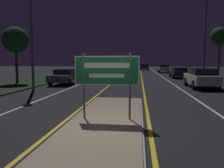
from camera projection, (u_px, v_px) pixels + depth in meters
ground_plane at (104, 127)px, 6.88m from camera, size 160.00×160.00×0.00m
median_island at (107, 120)px, 7.55m from camera, size 2.50×8.82×0.10m
verge_left at (55, 77)px, 27.77m from camera, size 5.00×100.00×0.08m
verge_right at (211, 79)px, 25.46m from camera, size 5.00×100.00×0.08m
centre_line_yellow_left at (121, 76)px, 31.73m from camera, size 0.12×70.00×0.01m
centre_line_yellow_right at (141, 76)px, 31.38m from camera, size 0.12×70.00×0.01m
lane_line_white_left at (103, 75)px, 32.07m from camera, size 0.12×70.00×0.01m
lane_line_white_right at (161, 76)px, 31.04m from camera, size 0.12×70.00×0.01m
edge_line_white_left at (83, 75)px, 32.43m from camera, size 0.10×70.00×0.01m
edge_line_white_right at (183, 76)px, 30.68m from camera, size 0.10×70.00×0.01m
highway_sign at (107, 73)px, 7.38m from camera, size 2.20×0.07×2.25m
streetlight_left_near at (31, 11)px, 15.14m from camera, size 0.50×0.50×8.72m
streetlight_right_near at (207, 3)px, 17.33m from camera, size 0.59×0.59×9.89m
car_receding_0 at (201, 78)px, 16.91m from camera, size 1.90×4.36×1.54m
car_receding_1 at (179, 72)px, 26.98m from camera, size 1.92×4.08×1.30m
car_receding_2 at (164, 69)px, 39.43m from camera, size 1.93×4.09×1.42m
car_receding_3 at (144, 67)px, 51.96m from camera, size 2.02×4.75×1.37m
car_approaching_0 at (65, 76)px, 19.75m from camera, size 1.85×4.26×1.34m
roadside_palm_left at (15, 40)px, 19.81m from camera, size 2.34×2.34×5.12m
roadside_palm_right at (220, 37)px, 25.22m from camera, size 2.09×2.09×5.95m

